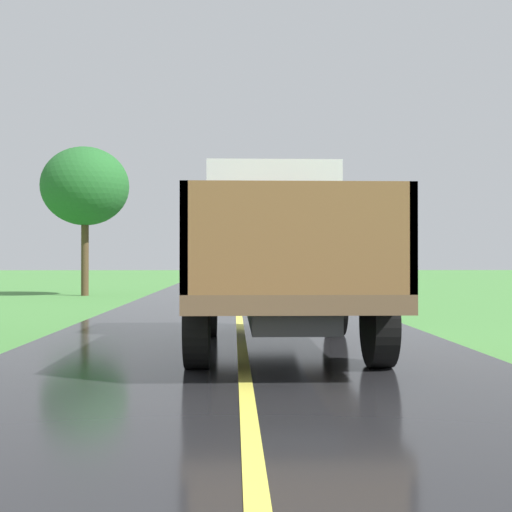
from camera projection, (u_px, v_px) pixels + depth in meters
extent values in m
cube|color=#2D2D30|center=(279.00, 306.00, 9.42)|extent=(0.90, 5.51, 0.24)
cube|color=brown|center=(279.00, 292.00, 9.42)|extent=(2.30, 5.80, 0.20)
cube|color=silver|center=(271.00, 224.00, 11.38)|extent=(2.10, 1.90, 1.90)
cube|color=black|center=(268.00, 208.00, 12.33)|extent=(1.79, 0.02, 0.76)
cube|color=brown|center=(195.00, 243.00, 8.41)|extent=(0.08, 3.85, 1.10)
cube|color=brown|center=(373.00, 243.00, 8.49)|extent=(0.08, 3.85, 1.10)
cube|color=brown|center=(299.00, 238.00, 6.57)|extent=(2.30, 0.08, 1.10)
cube|color=brown|center=(275.00, 246.00, 10.33)|extent=(2.30, 0.08, 1.10)
cylinder|color=black|center=(208.00, 305.00, 11.18)|extent=(0.28, 1.00, 1.00)
cylinder|color=black|center=(335.00, 305.00, 11.25)|extent=(0.28, 1.00, 1.00)
cylinder|color=black|center=(197.00, 324.00, 7.79)|extent=(0.28, 1.00, 1.00)
cylinder|color=black|center=(379.00, 324.00, 7.86)|extent=(0.28, 1.00, 1.00)
ellipsoid|color=#B3BE1D|center=(263.00, 251.00, 9.23)|extent=(0.42, 0.44, 0.42)
ellipsoid|color=#B0CB2E|center=(275.00, 248.00, 9.02)|extent=(0.54, 0.55, 0.40)
ellipsoid|color=#A6D01F|center=(305.00, 246.00, 9.12)|extent=(0.43, 0.46, 0.51)
ellipsoid|color=#9FC02A|center=(230.00, 214.00, 7.46)|extent=(0.58, 0.65, 0.37)
ellipsoid|color=#9BC133|center=(264.00, 272.00, 8.35)|extent=(0.42, 0.54, 0.45)
ellipsoid|color=#A7C52E|center=(226.00, 245.00, 8.81)|extent=(0.59, 0.63, 0.41)
cylinder|color=#4C3823|center=(85.00, 258.00, 25.64)|extent=(0.28, 0.28, 2.82)
ellipsoid|color=#236028|center=(85.00, 186.00, 25.66)|extent=(3.29, 3.29, 2.96)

